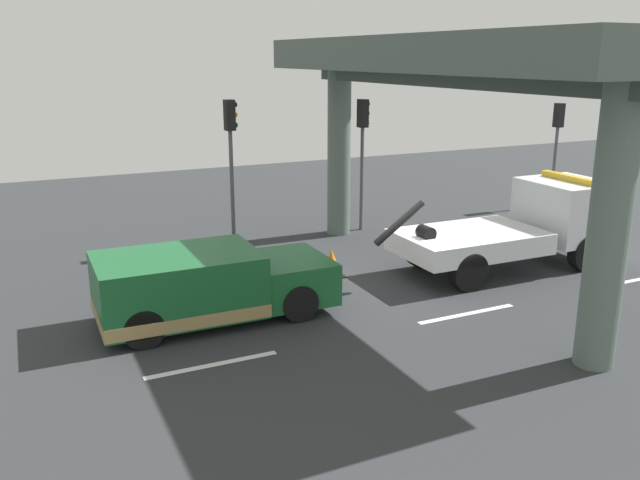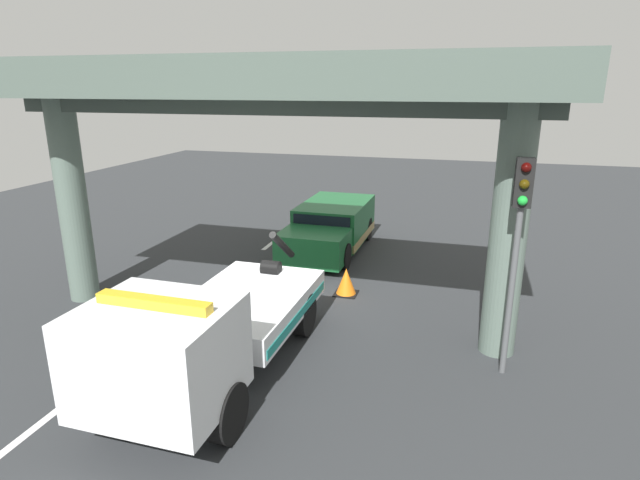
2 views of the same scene
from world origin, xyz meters
name	(u,v)px [view 2 (image 2 of 2)]	position (x,y,z in m)	size (l,w,h in m)	color
ground_plane	(277,313)	(0.00, 0.00, -0.05)	(60.00, 40.00, 0.10)	#2D3033
lane_stripe_west	(276,240)	(-6.00, -2.28, 0.00)	(2.60, 0.16, 0.01)	silver
lane_stripe_mid	(197,301)	(0.00, -2.28, 0.00)	(2.60, 0.16, 0.01)	silver
lane_stripe_east	(15,444)	(6.00, -2.28, 0.00)	(2.60, 0.16, 0.01)	silver
tow_truck_white	(204,332)	(3.70, -0.01, 1.20)	(7.27, 2.49, 2.46)	white
towed_van_green	(331,228)	(-5.47, 0.00, 0.78)	(5.22, 2.27, 1.58)	#195B2D
overpass_structure	(261,98)	(0.60, 0.00, 5.31)	(3.60, 12.72, 6.15)	#596B60
traffic_light_near	(506,178)	(-2.98, 5.45, 3.24)	(0.39, 0.32, 4.45)	#515456
traffic_light_far	(519,222)	(1.52, 5.45, 3.16)	(0.39, 0.32, 4.34)	#515456
traffic_cone_orange	(346,282)	(-1.60, 1.46, 0.36)	(0.63, 0.63, 0.75)	orange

